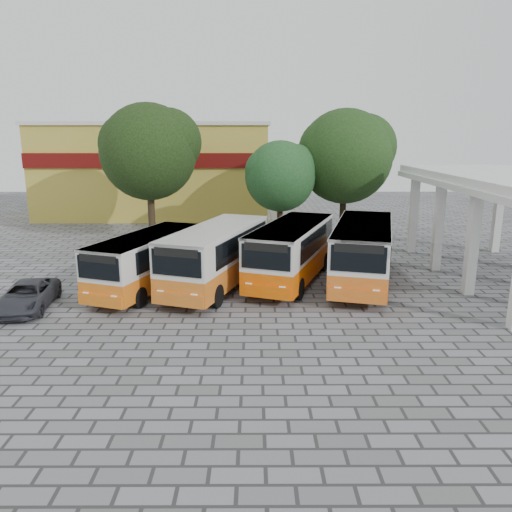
{
  "coord_description": "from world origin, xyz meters",
  "views": [
    {
      "loc": [
        -2.12,
        -20.38,
        7.24
      ],
      "look_at": [
        -2.04,
        3.2,
        1.5
      ],
      "focal_mm": 35.0,
      "sensor_mm": 36.0,
      "label": 1
    }
  ],
  "objects_px": {
    "bus_centre_right": "(292,249)",
    "bus_far_right": "(363,249)",
    "bus_far_left": "(148,258)",
    "bus_centre_left": "(217,253)",
    "parked_car": "(27,296)"
  },
  "relations": [
    {
      "from": "parked_car",
      "to": "bus_far_right",
      "type": "bearing_deg",
      "value": 7.35
    },
    {
      "from": "bus_far_left",
      "to": "parked_car",
      "type": "distance_m",
      "value": 5.43
    },
    {
      "from": "bus_far_left",
      "to": "bus_centre_right",
      "type": "xyz_separation_m",
      "value": [
        6.93,
        1.31,
        0.16
      ]
    },
    {
      "from": "bus_centre_right",
      "to": "bus_far_right",
      "type": "relative_size",
      "value": 0.97
    },
    {
      "from": "bus_centre_right",
      "to": "bus_far_right",
      "type": "height_order",
      "value": "bus_far_right"
    },
    {
      "from": "bus_centre_left",
      "to": "bus_centre_right",
      "type": "height_order",
      "value": "bus_centre_left"
    },
    {
      "from": "bus_centre_right",
      "to": "parked_car",
      "type": "xyz_separation_m",
      "value": [
        -11.55,
        -4.01,
        -1.12
      ]
    },
    {
      "from": "bus_centre_right",
      "to": "bus_far_right",
      "type": "bearing_deg",
      "value": 13.19
    },
    {
      "from": "bus_centre_left",
      "to": "parked_car",
      "type": "height_order",
      "value": "bus_centre_left"
    },
    {
      "from": "bus_far_left",
      "to": "bus_centre_left",
      "type": "bearing_deg",
      "value": 25.52
    },
    {
      "from": "bus_far_left",
      "to": "bus_far_right",
      "type": "relative_size",
      "value": 0.88
    },
    {
      "from": "bus_centre_left",
      "to": "parked_car",
      "type": "xyz_separation_m",
      "value": [
        -7.87,
        -3.02,
        -1.14
      ]
    },
    {
      "from": "bus_far_right",
      "to": "bus_far_left",
      "type": "bearing_deg",
      "value": -160.26
    },
    {
      "from": "parked_car",
      "to": "bus_far_left",
      "type": "bearing_deg",
      "value": 24.15
    },
    {
      "from": "bus_far_left",
      "to": "bus_centre_right",
      "type": "bearing_deg",
      "value": 30.58
    }
  ]
}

